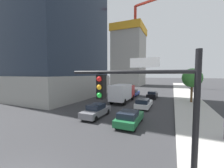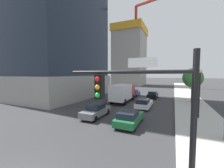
{
  "view_description": "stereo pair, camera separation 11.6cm",
  "coord_description": "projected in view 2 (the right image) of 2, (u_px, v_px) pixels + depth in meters",
  "views": [
    {
      "loc": [
        6.18,
        -2.88,
        4.91
      ],
      "look_at": [
        -0.48,
        12.28,
        3.74
      ],
      "focal_mm": 22.13,
      "sensor_mm": 36.0,
      "label": 1
    },
    {
      "loc": [
        6.29,
        -2.83,
        4.91
      ],
      "look_at": [
        -0.48,
        12.28,
        3.74
      ],
      "focal_mm": 22.13,
      "sensor_mm": 36.0,
      "label": 2
    }
  ],
  "objects": [
    {
      "name": "car_gray",
      "position": [
        96.0,
        111.0,
        15.85
      ],
      "size": [
        1.76,
        4.37,
        1.5
      ],
      "color": "slate",
      "rests_on": "ground"
    },
    {
      "name": "street_lamp",
      "position": [
        200.0,
        86.0,
        14.87
      ],
      "size": [
        0.44,
        0.44,
        5.35
      ],
      "color": "black",
      "rests_on": "sidewalk"
    },
    {
      "name": "car_blue",
      "position": [
        134.0,
        93.0,
        30.95
      ],
      "size": [
        1.82,
        4.43,
        1.46
      ],
      "color": "#233D9E",
      "rests_on": "ground"
    },
    {
      "name": "car_black",
      "position": [
        153.0,
        95.0,
        28.23
      ],
      "size": [
        1.8,
        4.25,
        1.46
      ],
      "color": "black",
      "rests_on": "ground"
    },
    {
      "name": "sidewalk",
      "position": [
        193.0,
        108.0,
        20.04
      ],
      "size": [
        4.8,
        120.0,
        0.15
      ],
      "primitive_type": "cube",
      "color": "#B2AFA8",
      "rests_on": "ground"
    },
    {
      "name": "pedestrian_red_shirt",
      "position": [
        198.0,
        100.0,
        20.23
      ],
      "size": [
        0.34,
        0.34,
        1.81
      ],
      "color": "brown",
      "rests_on": "sidewalk"
    },
    {
      "name": "construction_building",
      "position": [
        130.0,
        53.0,
        61.97
      ],
      "size": [
        21.88,
        15.26,
        32.59
      ],
      "color": "#9E9B93",
      "rests_on": "ground"
    },
    {
      "name": "box_truck",
      "position": [
        123.0,
        92.0,
        24.07
      ],
      "size": [
        2.47,
        7.13,
        3.15
      ],
      "color": "#B21E1E",
      "rests_on": "ground"
    },
    {
      "name": "car_white",
      "position": [
        144.0,
        103.0,
        19.9
      ],
      "size": [
        1.9,
        4.5,
        1.46
      ],
      "color": "silver",
      "rests_on": "ground"
    },
    {
      "name": "traffic_light_pole",
      "position": [
        144.0,
        102.0,
        5.21
      ],
      "size": [
        5.08,
        0.48,
        5.58
      ],
      "color": "black",
      "rests_on": "sidewalk"
    },
    {
      "name": "car_green",
      "position": [
        129.0,
        118.0,
        13.35
      ],
      "size": [
        1.91,
        4.31,
        1.42
      ],
      "color": "#1E6638",
      "rests_on": "ground"
    },
    {
      "name": "street_tree",
      "position": [
        193.0,
        78.0,
        23.3
      ],
      "size": [
        3.22,
        3.22,
        5.76
      ],
      "color": "brown",
      "rests_on": "sidewalk"
    }
  ]
}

